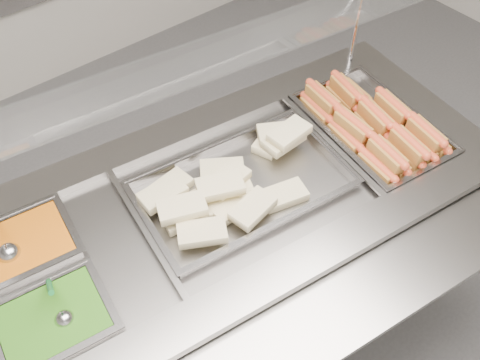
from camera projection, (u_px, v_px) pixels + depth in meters
ground at (285, 347)px, 2.47m from camera, size 6.00×6.00×0.00m
steam_counter at (229, 263)px, 2.22m from camera, size 2.08×1.13×0.95m
tray_rail at (319, 319)px, 1.60m from camera, size 1.91×0.63×0.05m
sneeze_guard at (188, 66)px, 1.70m from camera, size 1.76×0.54×0.46m
pan_hotdogs at (370, 131)px, 2.12m from camera, size 0.43×0.62×0.11m
pan_wraps at (243, 188)px, 1.91m from camera, size 0.77×0.51×0.07m
pan_beans at (25, 251)px, 1.75m from camera, size 0.35×0.29×0.11m
pan_peas at (56, 325)px, 1.58m from camera, size 0.35×0.29×0.11m
hotdogs_in_buns at (373, 125)px, 2.07m from camera, size 0.36×0.58×0.12m
tortilla_wraps at (230, 182)px, 1.87m from camera, size 0.68×0.40×0.10m
ladle at (9, 252)px, 1.69m from camera, size 0.07×0.20×0.16m
serving_spoon at (62, 313)px, 1.55m from camera, size 0.06×0.18×0.16m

